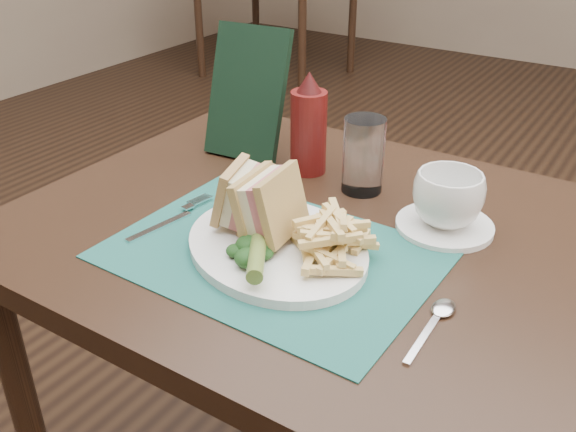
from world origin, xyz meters
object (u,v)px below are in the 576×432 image
object	(u,v)px
coffee_cup	(448,199)
ketchup_bottle	(309,123)
check_presenter	(247,93)
sandwich_half_a	(230,193)
placemat	(272,254)
sandwich_half_b	(257,201)
drinking_glass	(363,155)
table_bg_left	(277,17)
plate	(277,247)
saucer	(444,226)
table_main	(304,395)

from	to	relation	value
coffee_cup	ketchup_bottle	bearing A→B (deg)	166.66
check_presenter	sandwich_half_a	bearing A→B (deg)	-64.23
placemat	sandwich_half_b	bearing A→B (deg)	155.85
sandwich_half_a	ketchup_bottle	world-z (taller)	ketchup_bottle
drinking_glass	ketchup_bottle	world-z (taller)	ketchup_bottle
table_bg_left	drinking_glass	distance (m)	3.30
placemat	ketchup_bottle	size ratio (longest dim) A/B	2.47
coffee_cup	ketchup_bottle	distance (m)	0.30
drinking_glass	check_presenter	bearing A→B (deg)	173.69
ketchup_bottle	placemat	bearing A→B (deg)	-68.78
coffee_cup	placemat	bearing A→B (deg)	-131.42
plate	check_presenter	world-z (taller)	check_presenter
placemat	sandwich_half_b	size ratio (longest dim) A/B	4.38
sandwich_half_b	drinking_glass	world-z (taller)	drinking_glass
placemat	sandwich_half_a	world-z (taller)	sandwich_half_a
placemat	saucer	distance (m)	0.27
table_bg_left	drinking_glass	size ratio (longest dim) A/B	6.92
table_bg_left	sandwich_half_a	bearing A→B (deg)	-57.37
placemat	sandwich_half_a	size ratio (longest dim) A/B	4.95
placemat	sandwich_half_a	bearing A→B (deg)	165.32
table_bg_left	ketchup_bottle	world-z (taller)	ketchup_bottle
drinking_glass	ketchup_bottle	xyz separation A→B (m)	(-0.12, 0.02, 0.03)
drinking_glass	check_presenter	xyz separation A→B (m)	(-0.26, 0.03, 0.06)
placemat	saucer	world-z (taller)	saucer
plate	coffee_cup	bearing A→B (deg)	72.75
table_main	coffee_cup	size ratio (longest dim) A/B	8.42
sandwich_half_b	check_presenter	bearing A→B (deg)	123.74
table_main	plate	distance (m)	0.40
placemat	check_presenter	xyz separation A→B (m)	(-0.25, 0.29, 0.12)
placemat	ketchup_bottle	distance (m)	0.31
plate	drinking_glass	world-z (taller)	drinking_glass
table_bg_left	saucer	bearing A→B (deg)	-51.85
saucer	check_presenter	bearing A→B (deg)	169.46
drinking_glass	ketchup_bottle	distance (m)	0.12
plate	coffee_cup	distance (m)	0.27
plate	check_presenter	distance (m)	0.39
coffee_cup	sandwich_half_a	bearing A→B (deg)	-146.33
placemat	coffee_cup	xyz separation A→B (m)	(0.18, 0.21, 0.05)
placemat	sandwich_half_b	world-z (taller)	sandwich_half_b
table_bg_left	check_presenter	size ratio (longest dim) A/B	3.64
placemat	table_bg_left	bearing A→B (deg)	123.69
sandwich_half_b	coffee_cup	distance (m)	0.29
saucer	check_presenter	size ratio (longest dim) A/B	0.61
sandwich_half_a	table_main	bearing A→B (deg)	32.07
table_bg_left	sandwich_half_b	xyz separation A→B (m)	(1.89, -2.87, 0.44)
saucer	drinking_glass	world-z (taller)	drinking_glass
table_main	drinking_glass	xyz separation A→B (m)	(0.02, 0.14, 0.44)
sandwich_half_b	drinking_glass	xyz separation A→B (m)	(0.05, 0.24, -0.00)
table_bg_left	drinking_glass	xyz separation A→B (m)	(1.94, -2.63, 0.44)
plate	saucer	xyz separation A→B (m)	(0.18, 0.20, -0.00)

